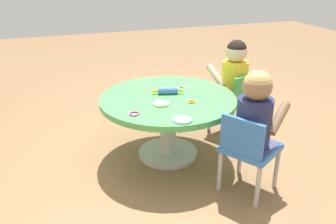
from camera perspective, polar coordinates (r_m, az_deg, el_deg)
name	(u,v)px	position (r m, az deg, el deg)	size (l,w,h in m)	color
ground_plane	(168,154)	(2.66, 0.00, -6.94)	(10.00, 10.00, 0.00)	olive
craft_table	(168,110)	(2.49, 0.00, 0.35)	(0.97, 0.97, 0.47)	silver
child_chair_left	(248,149)	(2.17, 13.02, -5.88)	(0.41, 0.41, 0.54)	#B7B7BC
seated_child_left	(255,112)	(2.10, 14.08, -0.07)	(0.41, 0.43, 0.51)	#3F4772
child_chair_right	(236,99)	(2.90, 11.07, 2.04)	(0.37, 0.37, 0.54)	#B7B7BC
seated_child_right	(234,72)	(2.86, 10.84, 6.51)	(0.41, 0.35, 0.51)	#3F4772
rolling_pin	(168,91)	(2.50, -0.03, 3.52)	(0.09, 0.23, 0.05)	#3F72CC
craft_scissors	(177,88)	(2.62, 1.51, 3.96)	(0.08, 0.14, 0.01)	silver
playdough_blob_0	(183,120)	(2.09, 2.42, -1.29)	(0.12, 0.12, 0.01)	#8CCCF2
playdough_blob_1	(161,104)	(2.31, -1.11, 1.34)	(0.11, 0.11, 0.02)	#B2E58C
cookie_cutter_0	(191,102)	(2.36, 3.87, 1.67)	(0.05, 0.05, 0.01)	orange
cookie_cutter_1	(134,114)	(2.18, -5.55, -0.28)	(0.07, 0.07, 0.01)	#D83FA5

